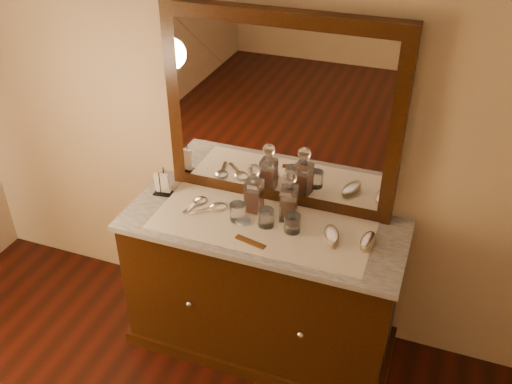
% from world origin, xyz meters
% --- Properties ---
extents(dresser_cabinet, '(1.40, 0.55, 0.82)m').
position_xyz_m(dresser_cabinet, '(0.00, 1.96, 0.41)').
color(dresser_cabinet, black).
rests_on(dresser_cabinet, floor).
extents(dresser_plinth, '(1.46, 0.59, 0.08)m').
position_xyz_m(dresser_plinth, '(0.00, 1.96, 0.04)').
color(dresser_plinth, black).
rests_on(dresser_plinth, floor).
extents(knob_left, '(0.04, 0.04, 0.04)m').
position_xyz_m(knob_left, '(-0.30, 1.67, 0.45)').
color(knob_left, silver).
rests_on(knob_left, dresser_cabinet).
extents(knob_right, '(0.04, 0.04, 0.04)m').
position_xyz_m(knob_right, '(0.30, 1.67, 0.45)').
color(knob_right, silver).
rests_on(knob_right, dresser_cabinet).
extents(marble_top, '(1.44, 0.59, 0.03)m').
position_xyz_m(marble_top, '(0.00, 1.96, 0.83)').
color(marble_top, silver).
rests_on(marble_top, dresser_cabinet).
extents(mirror_frame, '(1.20, 0.08, 1.00)m').
position_xyz_m(mirror_frame, '(0.00, 2.20, 1.35)').
color(mirror_frame, black).
rests_on(mirror_frame, marble_top).
extents(mirror_glass, '(1.06, 0.01, 0.86)m').
position_xyz_m(mirror_glass, '(0.00, 2.17, 1.35)').
color(mirror_glass, white).
rests_on(mirror_glass, marble_top).
extents(lace_runner, '(1.10, 0.45, 0.00)m').
position_xyz_m(lace_runner, '(0.00, 1.94, 0.85)').
color(lace_runner, silver).
rests_on(lace_runner, marble_top).
extents(pin_dish, '(0.08, 0.08, 0.01)m').
position_xyz_m(pin_dish, '(-0.10, 1.93, 0.86)').
color(pin_dish, silver).
rests_on(pin_dish, lace_runner).
extents(comb, '(0.16, 0.07, 0.01)m').
position_xyz_m(comb, '(-0.00, 1.78, 0.86)').
color(comb, brown).
rests_on(comb, lace_runner).
extents(napkin_rack, '(0.10, 0.07, 0.15)m').
position_xyz_m(napkin_rack, '(-0.60, 2.02, 0.91)').
color(napkin_rack, black).
rests_on(napkin_rack, marble_top).
extents(decanter_left, '(0.08, 0.08, 0.27)m').
position_xyz_m(decanter_left, '(-0.08, 2.05, 0.96)').
color(decanter_left, maroon).
rests_on(decanter_left, lace_runner).
extents(decanter_right, '(0.10, 0.10, 0.28)m').
position_xyz_m(decanter_right, '(0.11, 2.04, 0.96)').
color(decanter_right, maroon).
rests_on(decanter_right, lace_runner).
extents(brush_near, '(0.12, 0.18, 0.04)m').
position_xyz_m(brush_near, '(0.36, 1.94, 0.88)').
color(brush_near, tan).
rests_on(brush_near, lace_runner).
extents(brush_far, '(0.08, 0.15, 0.04)m').
position_xyz_m(brush_far, '(0.53, 1.96, 0.87)').
color(brush_far, tan).
rests_on(brush_far, lace_runner).
extents(hand_mirror_outer, '(0.09, 0.19, 0.02)m').
position_xyz_m(hand_mirror_outer, '(-0.38, 2.00, 0.86)').
color(hand_mirror_outer, silver).
rests_on(hand_mirror_outer, lace_runner).
extents(hand_mirror_inner, '(0.19, 0.18, 0.02)m').
position_xyz_m(hand_mirror_inner, '(-0.28, 1.98, 0.86)').
color(hand_mirror_inner, silver).
rests_on(hand_mirror_inner, lace_runner).
extents(tumblers, '(0.37, 0.08, 0.09)m').
position_xyz_m(tumblers, '(0.02, 1.94, 0.90)').
color(tumblers, white).
rests_on(tumblers, lace_runner).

